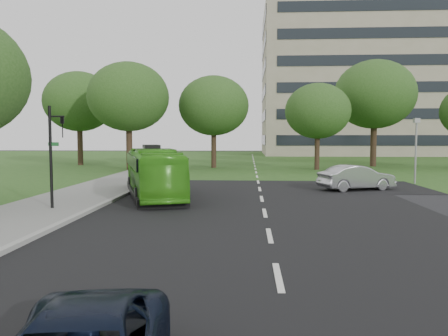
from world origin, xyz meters
The scene contains 12 objects.
ground centered at (0.00, 0.00, 0.00)m, with size 160.00×160.00×0.00m, color black.
street_surfaces centered at (-0.38, 22.75, 0.03)m, with size 120.00×120.00×0.15m.
office_building centered at (21.96, 61.96, 12.50)m, with size 40.10×20.10×25.00m.
tree_park_a centered at (-11.64, 24.29, 6.69)m, with size 7.42×7.42×9.86m.
tree_park_b centered at (-4.08, 27.43, 6.07)m, with size 6.86×6.86×9.00m.
tree_park_c centered at (5.68, 25.40, 5.41)m, with size 6.00×6.00×7.97m.
tree_park_d centered at (12.16, 30.27, 7.35)m, with size 8.21×8.21×10.85m.
tree_park_f centered at (-18.71, 30.51, 6.78)m, with size 7.47×7.47×9.97m.
bus centered at (-5.50, 6.55, 1.23)m, with size 2.07×8.85×2.47m, color #3E9F1C.
sedan centered at (5.56, 10.00, 0.72)m, with size 1.52×4.37×1.44m, color #A2A2A6.
traffic_light centered at (-8.60, 2.00, 2.54)m, with size 0.70×0.20×4.32m.
camera_pole centered at (10.16, 13.50, 2.74)m, with size 0.39×0.35×4.25m.
Camera 1 is at (-0.66, -15.37, 3.07)m, focal length 35.00 mm.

